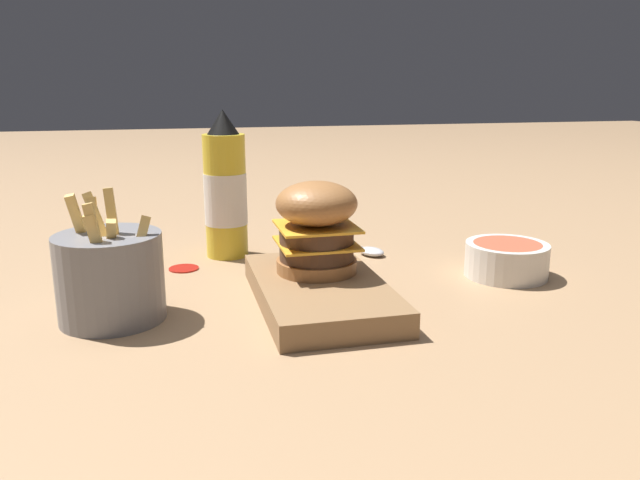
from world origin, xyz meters
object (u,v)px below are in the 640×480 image
object	(u,v)px
serving_board	(320,292)
burger	(317,226)
ketchup_bottle	(225,192)
spoon	(362,249)
side_bowl	(506,259)
fries_basket	(110,276)

from	to	relation	value
serving_board	burger	size ratio (longest dim) A/B	2.33
ketchup_bottle	serving_board	bearing A→B (deg)	19.70
ketchup_bottle	spoon	world-z (taller)	ketchup_bottle
serving_board	side_bowl	size ratio (longest dim) A/B	2.36
serving_board	burger	xyz separation A→B (m)	(-0.04, 0.00, 0.07)
fries_basket	ketchup_bottle	bearing A→B (deg)	147.25
spoon	ketchup_bottle	bearing A→B (deg)	-125.07
side_bowl	ketchup_bottle	bearing A→B (deg)	-118.73
ketchup_bottle	fries_basket	xyz separation A→B (m)	(0.24, -0.15, -0.05)
fries_basket	spoon	xyz separation A→B (m)	(-0.20, 0.36, -0.05)
side_bowl	spoon	bearing A→B (deg)	-136.53
fries_basket	serving_board	bearing A→B (deg)	88.44
burger	fries_basket	bearing A→B (deg)	-83.26
serving_board	spoon	xyz separation A→B (m)	(-0.21, 0.12, -0.01)
serving_board	ketchup_bottle	xyz separation A→B (m)	(-0.25, -0.09, 0.09)
ketchup_bottle	side_bowl	size ratio (longest dim) A/B	1.97
burger	side_bowl	world-z (taller)	burger
side_bowl	spoon	xyz separation A→B (m)	(-0.17, -0.16, -0.02)
serving_board	fries_basket	size ratio (longest dim) A/B	1.77
burger	side_bowl	bearing A→B (deg)	91.99
serving_board	spoon	size ratio (longest dim) A/B	1.68
ketchup_bottle	fries_basket	size ratio (longest dim) A/B	1.48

